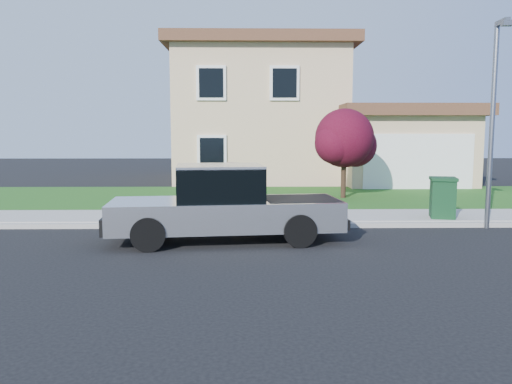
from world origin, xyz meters
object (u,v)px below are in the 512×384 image
(woman, at_px, (231,199))
(ornamental_tree, at_px, (345,141))
(street_lamp, at_px, (494,113))
(trash_bin, at_px, (443,197))
(pickup_truck, at_px, (225,206))

(woman, xyz_separation_m, ornamental_tree, (3.90, 5.62, 1.34))
(woman, height_order, street_lamp, street_lamp)
(ornamental_tree, bearing_deg, trash_bin, -69.41)
(ornamental_tree, bearing_deg, street_lamp, -64.30)
(pickup_truck, bearing_deg, ornamental_tree, 53.59)
(trash_bin, bearing_deg, woman, -155.71)
(trash_bin, relative_size, street_lamp, 0.21)
(pickup_truck, bearing_deg, woman, 79.43)
(woman, height_order, ornamental_tree, ornamental_tree)
(pickup_truck, bearing_deg, street_lamp, 5.74)
(ornamental_tree, xyz_separation_m, trash_bin, (1.75, -4.64, -1.44))
(pickup_truck, height_order, street_lamp, street_lamp)
(pickup_truck, distance_m, ornamental_tree, 8.00)
(pickup_truck, height_order, woman, pickup_truck)
(street_lamp, bearing_deg, trash_bin, 139.17)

